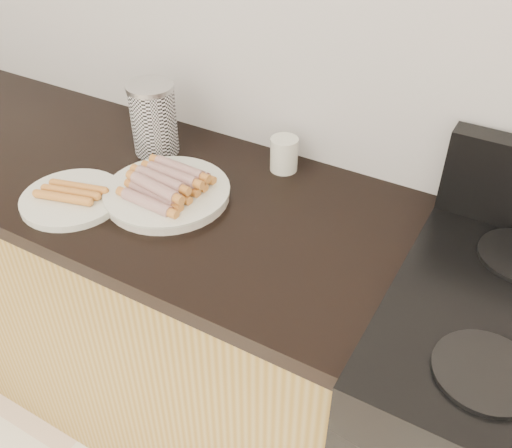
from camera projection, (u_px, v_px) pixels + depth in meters
The scene contains 10 objects.
wall_back at pixel (302, 3), 1.30m from camera, with size 4.00×0.04×2.60m, color silver.
cabinet_base at pixel (59, 264), 1.90m from camera, with size 2.20×0.59×0.86m, color #9E8346.
counter_slab at pixel (25, 146), 1.62m from camera, with size 2.20×0.62×0.04m, color black.
burner_near_left at pixel (486, 372), 0.95m from camera, with size 0.18×0.18×0.01m, color black.
main_plate at pixel (167, 194), 1.38m from camera, with size 0.30×0.30×0.02m, color white.
side_plate at pixel (72, 199), 1.36m from camera, with size 0.24×0.24×0.02m, color white.
hotdog_pile at pixel (166, 182), 1.36m from camera, with size 0.14×0.20×0.05m.
plain_sausages at pixel (71, 192), 1.35m from camera, with size 0.14×0.11×0.02m.
canister at pixel (154, 119), 1.50m from camera, with size 0.12×0.12×0.19m.
mug at pixel (284, 154), 1.46m from camera, with size 0.07×0.07×0.09m, color silver.
Camera 1 is at (0.58, 0.79, 1.69)m, focal length 40.00 mm.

